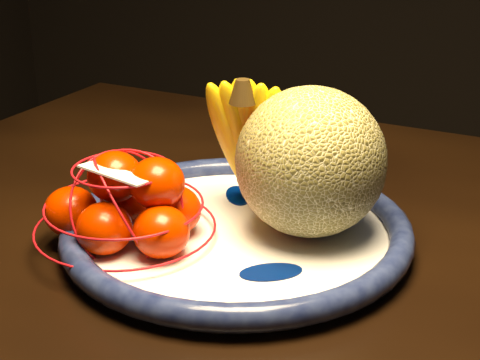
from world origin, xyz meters
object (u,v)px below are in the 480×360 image
(fruit_bowl, at_px, (237,231))
(banana_bunch, at_px, (249,135))
(cantaloupe, at_px, (311,162))
(mandarin_bag, at_px, (129,206))

(fruit_bowl, relative_size, banana_bunch, 2.20)
(cantaloupe, distance_m, banana_bunch, 0.09)
(cantaloupe, bearing_deg, fruit_bowl, -158.12)
(mandarin_bag, bearing_deg, banana_bunch, 53.56)
(cantaloupe, bearing_deg, mandarin_bag, -154.13)
(fruit_bowl, bearing_deg, banana_bunch, 98.70)
(banana_bunch, bearing_deg, cantaloupe, -32.08)
(banana_bunch, bearing_deg, mandarin_bag, -133.50)
(banana_bunch, height_order, mandarin_bag, banana_bunch)
(fruit_bowl, xyz_separation_m, cantaloupe, (0.07, 0.03, 0.08))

